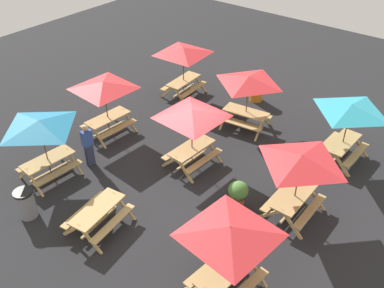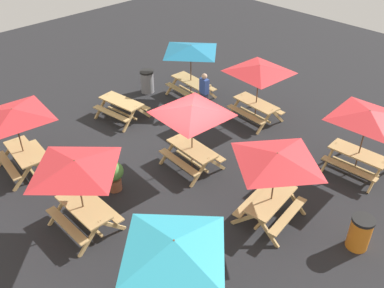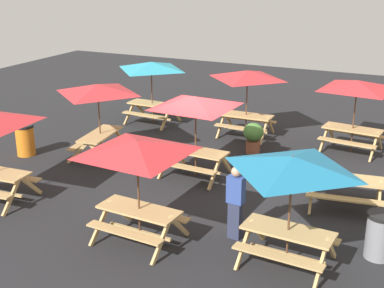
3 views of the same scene
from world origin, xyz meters
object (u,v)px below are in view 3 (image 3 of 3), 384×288
Objects in this scene: picnic_table_2 at (151,70)px; picnic_table_8 at (247,80)px; picnic_table_1 at (137,155)px; person_standing at (236,201)px; potted_plant_0 at (253,136)px; picnic_table_5 at (292,172)px; picnic_table_7 at (357,90)px; trash_bin_gray at (380,235)px; picnic_table_0 at (196,108)px; picnic_table_3 at (98,94)px; picnic_table_4 at (346,186)px; trash_bin_orange at (25,140)px.

picnic_table_2 and picnic_table_8 have the same top height.
picnic_table_1 is 1.69× the size of person_standing.
picnic_table_1 is 2.89× the size of potted_plant_0.
picnic_table_5 and picnic_table_7 have the same top height.
picnic_table_2 is 3.69m from picnic_table_8.
picnic_table_5 is 1.81m from person_standing.
picnic_table_2 and picnic_table_5 have the same top height.
potted_plant_0 is (-4.38, 4.88, 0.07)m from trash_bin_gray.
picnic_table_5 is (3.59, -3.43, 0.00)m from picnic_table_0.
picnic_table_8 reaches higher than person_standing.
picnic_table_1 is 5.20m from trash_bin_gray.
picnic_table_1 and picnic_table_3 have the same top height.
picnic_table_4 is at bearing -100.73° from picnic_table_3.
potted_plant_0 is at bearing -16.93° from picnic_table_2.
picnic_table_8 is at bearing 117.44° from potted_plant_0.
picnic_table_3 is at bearing -150.30° from potted_plant_0.
picnic_table_2 is 2.39× the size of potted_plant_0.
picnic_table_4 is at bearing 48.07° from picnic_table_1.
person_standing reaches higher than potted_plant_0.
potted_plant_0 is at bearing 118.92° from picnic_table_5.
picnic_table_8 is 7.34m from person_standing.
picnic_table_1 is 5.37m from picnic_table_4.
picnic_table_3 is 7.89m from picnic_table_7.
picnic_table_7 and picnic_table_8 have the same top height.
picnic_table_2 reaches higher than potted_plant_0.
picnic_table_3 is at bearing -144.44° from picnic_table_7.
picnic_table_8 is at bearing 1.84° from picnic_table_2.
picnic_table_0 is at bearing 140.34° from picnic_table_5.
picnic_table_1 reaches higher than trash_bin_orange.
picnic_table_3 is 1.00× the size of picnic_table_5.
picnic_table_2 is 1.00× the size of picnic_table_5.
potted_plant_0 is 5.58m from person_standing.
picnic_table_2 is at bearing 68.37° from trash_bin_orange.
picnic_table_3 is 2.82m from trash_bin_orange.
picnic_table_0 reaches higher than trash_bin_orange.
picnic_table_3 reaches higher than trash_bin_orange.
picnic_table_7 is at bearing 89.83° from picnic_table_4.
picnic_table_3 is 0.83× the size of picnic_table_7.
trash_bin_orange reaches higher than picnic_table_4.
potted_plant_0 reaches higher than picnic_table_4.
picnic_table_2 is 2.38× the size of trash_bin_gray.
trash_bin_gray is at bearing 15.45° from person_standing.
person_standing is at bearing -75.04° from potted_plant_0.
picnic_table_7 is at bearing 1.56° from picnic_table_2.
trash_bin_gray is 6.56m from potted_plant_0.
picnic_table_5 reaches higher than trash_bin_gray.
picnic_table_8 reaches higher than potted_plant_0.
picnic_table_5 is 7.42m from picnic_table_7.
picnic_table_5 is at bearing -147.02° from trash_bin_gray.
picnic_table_7 reaches higher than person_standing.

